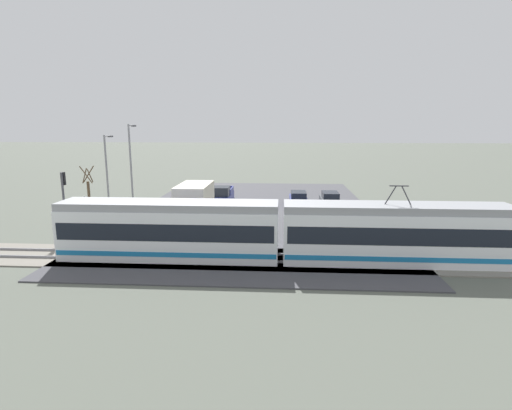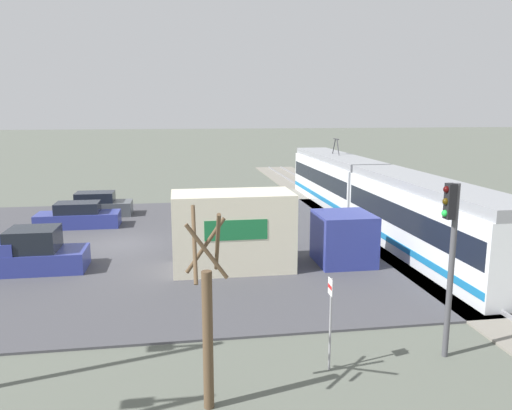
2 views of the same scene
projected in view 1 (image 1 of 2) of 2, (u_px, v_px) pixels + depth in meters
The scene contains 13 objects.
ground_plane at pixel (254, 211), 38.84m from camera, with size 320.00×320.00×0.00m, color #565B51.
road_surface at pixel (254, 211), 38.83m from camera, with size 22.65×37.47×0.08m.
rail_bed at pixel (239, 259), 24.86m from camera, with size 66.16×4.40×0.22m.
light_rail_tram at pixel (281, 232), 24.35m from camera, with size 27.21×2.76×4.68m.
box_truck at pixel (192, 208), 32.54m from camera, with size 2.55×8.66×3.31m.
pickup_truck at pixel (222, 196), 42.63m from camera, with size 1.94×5.85×1.84m.
sedan_car_0 at pixel (330, 201), 40.52m from camera, with size 1.84×4.56×1.52m.
sedan_car_1 at pixel (298, 200), 41.20m from camera, with size 1.79×4.67×1.45m.
traffic_light_pole at pixel (64, 195), 29.10m from camera, with size 0.28×0.47×4.89m.
street_tree at pixel (89, 194), 35.86m from camera, with size 1.11×0.92×4.70m.
street_lamp_near_crossing at pixel (131, 158), 43.17m from camera, with size 0.36×1.95×8.35m.
street_lamp_mid_block at pixel (107, 163), 42.80m from camera, with size 0.36×1.95×7.23m.
no_parking_sign at pixel (85, 208), 32.72m from camera, with size 0.32×0.08×2.53m.
Camera 1 is at (-2.59, 37.88, 8.19)m, focal length 28.00 mm.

